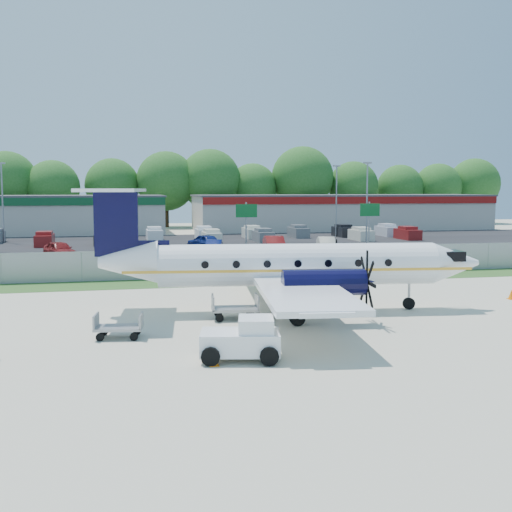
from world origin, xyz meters
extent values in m
plane|color=beige|center=(0.00, 0.00, 0.00)|extent=(170.00, 170.00, 0.00)
cube|color=#2D561E|center=(0.00, 12.00, 0.01)|extent=(170.00, 4.00, 0.02)
cube|color=black|center=(0.00, 19.00, 0.01)|extent=(170.00, 8.00, 0.02)
cube|color=black|center=(0.00, 40.00, 0.01)|extent=(170.00, 32.00, 0.02)
cube|color=gray|center=(0.00, 14.00, 1.00)|extent=(120.00, 0.02, 1.90)
cube|color=gray|center=(0.00, 14.00, 1.98)|extent=(120.00, 0.06, 0.06)
cube|color=gray|center=(0.00, 14.00, 0.05)|extent=(120.00, 0.06, 0.06)
cube|color=beige|center=(26.00, 62.00, 2.50)|extent=(44.00, 12.00, 5.00)
cube|color=#474749|center=(26.00, 62.00, 5.12)|extent=(44.40, 12.40, 0.24)
cube|color=maroon|center=(26.00, 55.90, 4.50)|extent=(44.00, 0.20, 1.00)
cylinder|color=gray|center=(-8.00, 23.00, 2.50)|extent=(0.14, 0.14, 5.00)
cube|color=#0C5923|center=(-8.00, 22.85, 4.30)|extent=(1.80, 0.08, 1.10)
cylinder|color=gray|center=(3.00, 23.00, 2.50)|extent=(0.14, 0.14, 5.00)
cube|color=#0C5923|center=(3.00, 22.85, 4.30)|extent=(1.80, 0.08, 1.10)
cylinder|color=gray|center=(14.00, 23.00, 2.50)|extent=(0.14, 0.14, 5.00)
cube|color=#0C5923|center=(14.00, 22.85, 4.30)|extent=(1.80, 0.08, 1.10)
cylinder|color=gray|center=(20.00, 38.00, 4.50)|extent=(0.18, 0.18, 9.00)
cube|color=gray|center=(20.00, 38.00, 9.00)|extent=(0.90, 0.35, 0.18)
cylinder|color=gray|center=(-20.00, 48.00, 4.50)|extent=(0.18, 0.18, 9.00)
cube|color=gray|center=(-20.00, 48.00, 9.00)|extent=(0.90, 0.35, 0.18)
cylinder|color=gray|center=(20.00, 48.00, 4.50)|extent=(0.18, 0.18, 9.00)
cube|color=gray|center=(20.00, 48.00, 9.00)|extent=(0.90, 0.35, 0.18)
cylinder|color=white|center=(0.99, 0.92, 2.37)|extent=(13.92, 3.83, 2.09)
cone|color=white|center=(9.02, -0.11, 2.37)|extent=(2.67, 2.39, 2.09)
cone|color=white|center=(-7.26, 1.99, 2.59)|extent=(3.11, 2.44, 2.09)
cube|color=black|center=(8.80, -0.08, 2.75)|extent=(1.17, 1.55, 0.50)
cube|color=white|center=(0.44, 0.99, 1.76)|extent=(5.97, 19.68, 0.24)
cylinder|color=black|center=(1.24, -2.33, 1.93)|extent=(3.87, 1.68, 1.21)
cylinder|color=black|center=(2.05, 4.01, 1.93)|extent=(3.87, 1.68, 1.21)
cube|color=black|center=(-7.80, 2.06, 4.46)|extent=(2.10, 0.46, 3.19)
cube|color=white|center=(-7.91, 2.07, 6.06)|extent=(3.49, 7.11, 0.15)
cylinder|color=gray|center=(6.67, 0.19, 0.72)|extent=(0.13, 0.13, 1.43)
cylinder|color=black|center=(6.67, 0.19, 0.31)|extent=(0.64, 0.28, 0.62)
cylinder|color=black|center=(0.04, -2.17, 0.35)|extent=(0.76, 0.53, 0.70)
cylinder|color=black|center=(0.85, 4.16, 0.35)|extent=(0.76, 0.53, 0.70)
cube|color=white|center=(-3.60, -7.32, 0.62)|extent=(3.12, 2.25, 0.79)
cube|color=white|center=(-3.05, -7.44, 1.25)|extent=(1.52, 1.70, 0.57)
cube|color=black|center=(-2.55, -7.54, 1.27)|extent=(0.46, 1.26, 0.45)
cylinder|color=black|center=(-4.78, -7.98, 0.34)|extent=(0.72, 0.38, 0.68)
cylinder|color=black|center=(-4.42, -6.25, 0.34)|extent=(0.72, 0.38, 0.68)
cylinder|color=black|center=(-2.79, -8.40, 0.34)|extent=(0.72, 0.38, 0.68)
cylinder|color=black|center=(-2.42, -6.67, 0.34)|extent=(0.72, 0.38, 0.68)
cube|color=gray|center=(-2.43, -0.27, 0.49)|extent=(2.32, 1.55, 0.13)
cube|color=gray|center=(-3.47, -0.16, 0.82)|extent=(0.23, 1.32, 0.66)
cube|color=gray|center=(-1.40, -0.39, 0.82)|extent=(0.23, 1.32, 0.66)
cylinder|color=black|center=(-3.26, -0.79, 0.20)|extent=(0.41, 0.17, 0.39)
cylinder|color=black|center=(-3.13, 0.41, 0.20)|extent=(0.41, 0.17, 0.39)
cylinder|color=black|center=(-1.74, -0.96, 0.20)|extent=(0.41, 0.17, 0.39)
cylinder|color=black|center=(-1.61, 0.24, 0.20)|extent=(0.41, 0.17, 0.39)
cube|color=gray|center=(-7.83, -2.99, 0.43)|extent=(2.09, 1.44, 0.12)
cube|color=gray|center=(-8.74, -2.85, 0.72)|extent=(0.25, 1.16, 0.58)
cube|color=gray|center=(-6.92, -3.13, 0.72)|extent=(0.25, 1.16, 0.58)
cylinder|color=black|center=(-8.58, -3.41, 0.17)|extent=(0.36, 0.17, 0.35)
cylinder|color=black|center=(-8.42, -2.36, 0.17)|extent=(0.36, 0.17, 0.35)
cylinder|color=black|center=(-7.24, -3.62, 0.17)|extent=(0.36, 0.17, 0.35)
cylinder|color=black|center=(-7.08, -2.57, 0.17)|extent=(0.36, 0.17, 0.35)
cone|color=orange|center=(13.63, 1.73, 0.28)|extent=(0.37, 0.37, 0.56)
cube|color=orange|center=(13.63, 1.73, 0.02)|extent=(0.39, 0.39, 0.03)
cone|color=orange|center=(-4.66, -7.95, 0.24)|extent=(0.32, 0.32, 0.49)
cube|color=orange|center=(-4.66, -7.95, 0.01)|extent=(0.34, 0.34, 0.03)
cone|color=orange|center=(1.20, 5.68, 0.26)|extent=(0.35, 0.35, 0.53)
cube|color=orange|center=(1.20, 5.68, 0.01)|extent=(0.37, 0.37, 0.03)
imported|color=#595B5E|center=(0.86, 21.37, 0.00)|extent=(4.59, 3.24, 1.45)
imported|color=maroon|center=(-12.50, 29.08, 0.00)|extent=(3.46, 4.87, 1.54)
imported|color=#595B5E|center=(-6.92, 29.87, 0.00)|extent=(3.23, 5.40, 1.40)
imported|color=navy|center=(1.30, 29.58, 0.00)|extent=(2.33, 4.37, 1.37)
imported|color=maroon|center=(7.05, 29.21, 0.00)|extent=(2.30, 5.17, 1.65)
imported|color=beige|center=(12.28, 29.25, 0.00)|extent=(2.41, 4.69, 1.47)
imported|color=silver|center=(-7.87, 34.18, 0.00)|extent=(3.10, 5.60, 1.54)
imported|color=navy|center=(1.23, 35.39, 0.00)|extent=(3.49, 4.80, 1.52)
camera|label=1|loc=(-8.04, -29.49, 6.12)|focal=45.00mm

